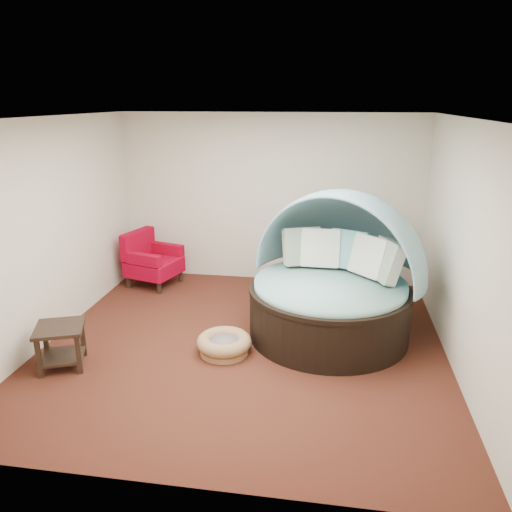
# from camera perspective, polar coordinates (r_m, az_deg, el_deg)

# --- Properties ---
(floor) EXTENTS (5.00, 5.00, 0.00)m
(floor) POSITION_cam_1_polar(r_m,az_deg,el_deg) (6.48, -1.35, -10.04)
(floor) COLOR #482014
(floor) RESTS_ON ground
(wall_back) EXTENTS (5.00, 0.00, 5.00)m
(wall_back) POSITION_cam_1_polar(r_m,az_deg,el_deg) (8.37, 1.66, 6.51)
(wall_back) COLOR beige
(wall_back) RESTS_ON floor
(wall_front) EXTENTS (5.00, 0.00, 5.00)m
(wall_front) POSITION_cam_1_polar(r_m,az_deg,el_deg) (3.69, -8.55, -8.40)
(wall_front) COLOR beige
(wall_front) RESTS_ON floor
(wall_left) EXTENTS (0.00, 5.00, 5.00)m
(wall_left) POSITION_cam_1_polar(r_m,az_deg,el_deg) (6.86, -22.47, 2.70)
(wall_left) COLOR beige
(wall_left) RESTS_ON floor
(wall_right) EXTENTS (0.00, 5.00, 5.00)m
(wall_right) POSITION_cam_1_polar(r_m,az_deg,el_deg) (6.05, 22.54, 0.83)
(wall_right) COLOR beige
(wall_right) RESTS_ON floor
(ceiling) EXTENTS (5.00, 5.00, 0.00)m
(ceiling) POSITION_cam_1_polar(r_m,az_deg,el_deg) (5.75, -1.56, 15.53)
(ceiling) COLOR white
(ceiling) RESTS_ON wall_back
(canopy_daybed) EXTENTS (2.77, 2.74, 1.91)m
(canopy_daybed) POSITION_cam_1_polar(r_m,az_deg,el_deg) (6.54, 8.97, -1.54)
(canopy_daybed) COLOR black
(canopy_daybed) RESTS_ON floor
(pet_basket) EXTENTS (0.74, 0.74, 0.24)m
(pet_basket) POSITION_cam_1_polar(r_m,az_deg,el_deg) (6.24, -3.66, -9.99)
(pet_basket) COLOR olive
(pet_basket) RESTS_ON floor
(red_armchair) EXTENTS (0.96, 0.96, 0.91)m
(red_armchair) POSITION_cam_1_polar(r_m,az_deg,el_deg) (8.52, -11.91, -0.51)
(red_armchair) COLOR black
(red_armchair) RESTS_ON floor
(side_table) EXTENTS (0.69, 0.69, 0.51)m
(side_table) POSITION_cam_1_polar(r_m,az_deg,el_deg) (6.27, -21.41, -8.98)
(side_table) COLOR black
(side_table) RESTS_ON floor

